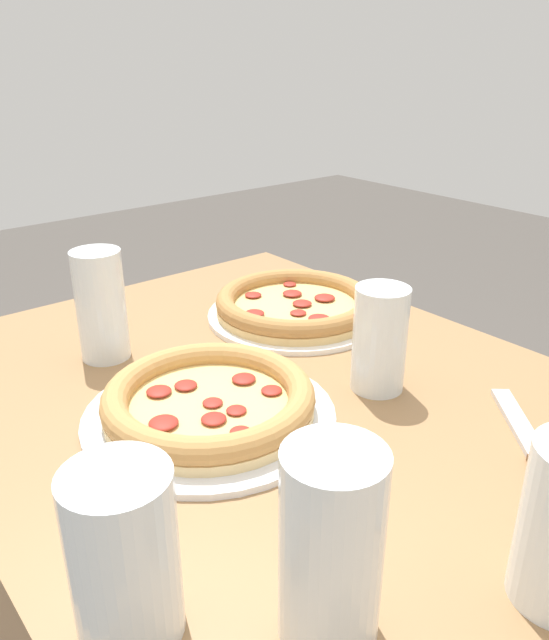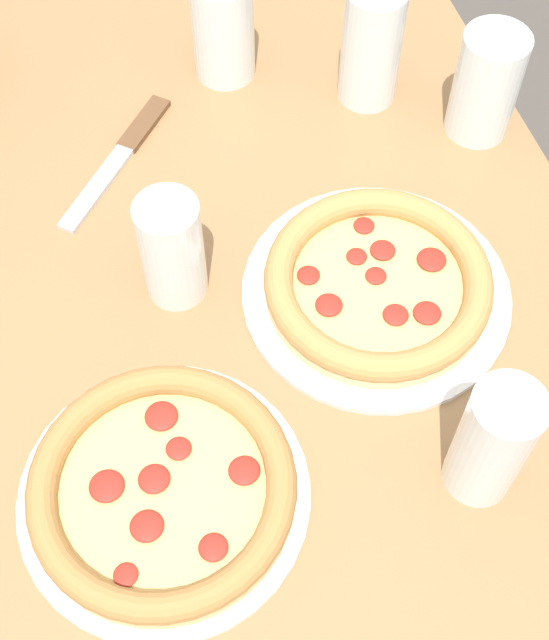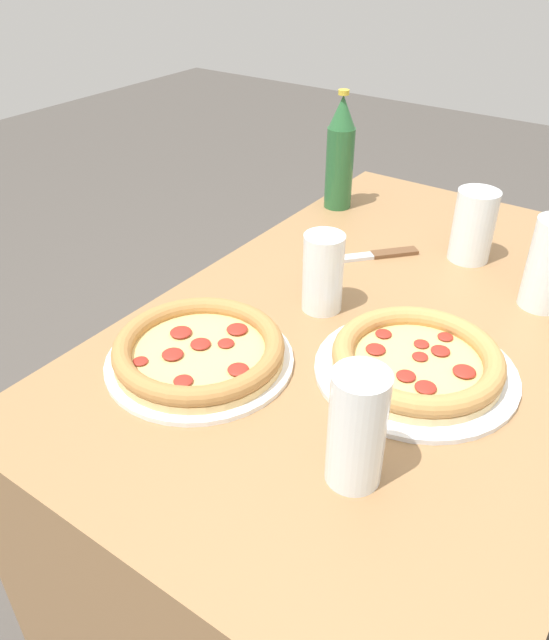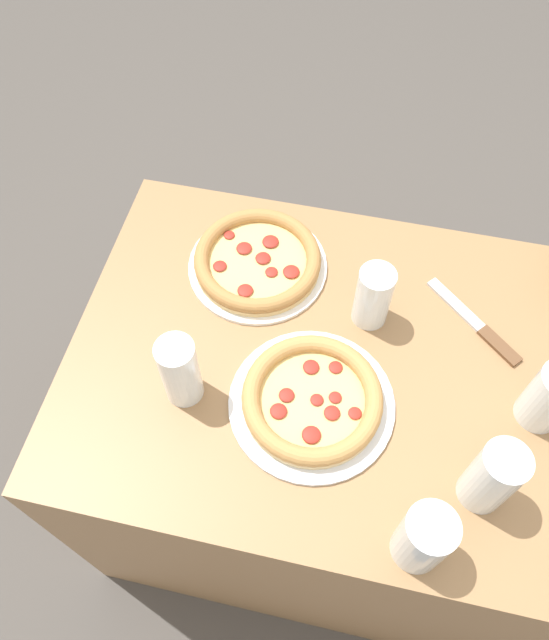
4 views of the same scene
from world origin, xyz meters
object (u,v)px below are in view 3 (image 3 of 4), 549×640
at_px(pizza_pepperoni, 417,362).
at_px(glass_cola, 356,434).
at_px(glass_lemonade, 549,269).
at_px(glass_mango_juice, 323,276).
at_px(glass_iced_tea, 473,229).
at_px(knife, 367,256).
at_px(pizza_margherita, 199,351).
at_px(beer_bottle, 340,154).

bearing_deg(pizza_pepperoni, glass_cola, -174.46).
bearing_deg(glass_lemonade, glass_mango_juice, 126.61).
xyz_separation_m(glass_mango_juice, glass_iced_tea, (0.32, -0.14, -0.00)).
relative_size(pizza_pepperoni, knife, 1.57).
xyz_separation_m(glass_mango_juice, glass_cola, (-0.30, -0.23, 0.01)).
bearing_deg(glass_cola, glass_lemonade, -7.87).
xyz_separation_m(pizza_pepperoni, knife, (0.28, 0.23, -0.02)).
height_order(pizza_margherita, beer_bottle, beer_bottle).
relative_size(pizza_margherita, glass_lemonade, 1.78).
bearing_deg(glass_iced_tea, beer_bottle, 77.65).
relative_size(glass_iced_tea, beer_bottle, 0.54).
distance_m(glass_iced_tea, glass_cola, 0.63).
height_order(glass_mango_juice, glass_iced_tea, glass_iced_tea).
relative_size(glass_mango_juice, glass_iced_tea, 0.98).
height_order(glass_cola, knife, glass_cola).
relative_size(glass_iced_tea, knife, 0.73).
bearing_deg(glass_mango_juice, beer_bottle, 26.90).
relative_size(glass_mango_juice, glass_cola, 0.88).
xyz_separation_m(glass_lemonade, knife, (-0.02, 0.33, -0.07)).
distance_m(glass_iced_tea, knife, 0.21).
height_order(glass_iced_tea, knife, glass_iced_tea).
height_order(glass_mango_juice, glass_lemonade, glass_lemonade).
bearing_deg(knife, glass_mango_juice, -173.64).
height_order(pizza_margherita, glass_cola, glass_cola).
xyz_separation_m(pizza_pepperoni, glass_iced_tea, (0.39, 0.07, 0.04)).
bearing_deg(glass_cola, glass_mango_juice, 37.28).
bearing_deg(knife, pizza_margherita, 174.17).
xyz_separation_m(glass_mango_juice, glass_lemonade, (0.22, -0.30, 0.01)).
relative_size(glass_mango_juice, knife, 0.72).
bearing_deg(glass_cola, beer_bottle, 31.71).
distance_m(pizza_margherita, glass_mango_juice, 0.25).
distance_m(glass_lemonade, glass_cola, 0.53).
distance_m(pizza_pepperoni, glass_mango_juice, 0.22).
distance_m(pizza_pepperoni, glass_iced_tea, 0.40).
relative_size(pizza_margherita, glass_cola, 1.82).
bearing_deg(glass_cola, pizza_pepperoni, 5.54).
bearing_deg(pizza_margherita, knife, -5.83).
height_order(glass_mango_juice, glass_cola, glass_cola).
bearing_deg(pizza_pepperoni, glass_iced_tea, 9.94).
distance_m(glass_cola, knife, 0.57).
bearing_deg(beer_bottle, pizza_pepperoni, -138.88).
bearing_deg(glass_iced_tea, glass_mango_juice, 156.34).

